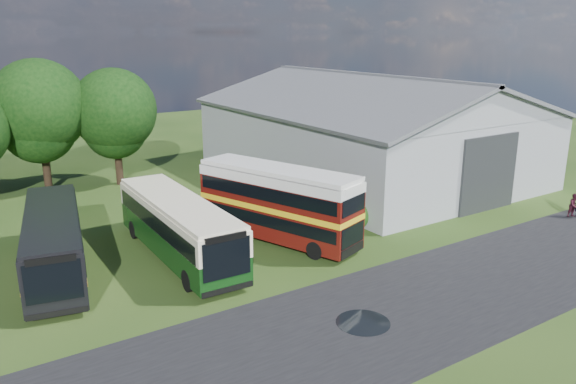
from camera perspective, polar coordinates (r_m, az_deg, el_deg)
ground at (r=26.33m, az=5.82°, el=-9.58°), size 120.00×120.00×0.00m
asphalt_road at (r=26.32m, az=15.18°, el=-10.10°), size 60.00×8.00×0.02m
puddle at (r=23.43m, az=7.62°, el=-13.06°), size 2.20×2.20×0.01m
storage_shed at (r=46.23m, az=7.97°, el=6.90°), size 18.80×24.80×8.15m
tree_mid at (r=43.99m, az=-23.96°, el=7.90°), size 6.80×6.80×9.60m
tree_right_a at (r=44.18m, az=-17.23°, el=7.92°), size 6.26×6.26×8.83m
shrub_front at (r=33.92m, az=6.80°, el=-3.65°), size 1.70×1.70×1.70m
shrub_mid at (r=35.38m, az=4.72°, el=-2.76°), size 1.60×1.60×1.60m
shrub_back at (r=36.89m, az=2.81°, el=-1.93°), size 1.80×1.80×1.80m
bus_green_single at (r=29.42m, az=-11.07°, el=-3.49°), size 2.91×11.43×3.13m
bus_maroon_double at (r=31.19m, az=-1.03°, el=-1.25°), size 5.56×10.00×4.18m
bus_dark_single at (r=29.37m, az=-22.70°, el=-4.65°), size 4.61×11.17×3.00m
visitor_b at (r=39.76m, az=27.06°, el=-1.24°), size 0.87×0.75×1.52m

